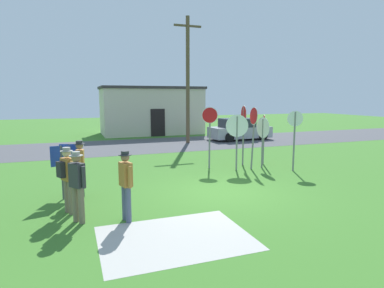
{
  "coord_description": "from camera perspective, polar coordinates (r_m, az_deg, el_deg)",
  "views": [
    {
      "loc": [
        -4.35,
        -9.14,
        3.01
      ],
      "look_at": [
        -0.28,
        1.92,
        1.3
      ],
      "focal_mm": 30.51,
      "sensor_mm": 36.0,
      "label": 1
    }
  ],
  "objects": [
    {
      "name": "parked_car_on_street",
      "position": [
        23.31,
        8.24,
        2.45
      ],
      "size": [
        4.36,
        2.14,
        1.51
      ],
      "color": "#A5A8AD",
      "rests_on": "ground"
    },
    {
      "name": "person_in_blue",
      "position": [
        8.05,
        -11.48,
        -6.49
      ],
      "size": [
        0.32,
        0.56,
        1.74
      ],
      "color": "#4C5670",
      "rests_on": "ground"
    },
    {
      "name": "stop_sign_far_back",
      "position": [
        13.71,
        3.11,
        2.93
      ],
      "size": [
        0.61,
        0.39,
        2.59
      ],
      "color": "slate",
      "rests_on": "ground"
    },
    {
      "name": "person_holding_notes",
      "position": [
        10.22,
        -18.93,
        -3.63
      ],
      "size": [
        0.31,
        0.57,
        1.74
      ],
      "color": "#2D2D33",
      "rests_on": "ground"
    },
    {
      "name": "ground_plane",
      "position": [
        10.56,
        5.07,
        -8.34
      ],
      "size": [
        80.0,
        80.0,
        0.0
      ],
      "primitive_type": "plane",
      "color": "#3D7528"
    },
    {
      "name": "stop_sign_leaning_right",
      "position": [
        13.41,
        7.86,
        2.1
      ],
      "size": [
        0.84,
        0.38,
        2.3
      ],
      "color": "slate",
      "rests_on": "ground"
    },
    {
      "name": "info_panel_middle",
      "position": [
        10.25,
        -21.83,
        -3.05
      ],
      "size": [
        0.59,
        0.15,
        1.61
      ],
      "color": "#4C4C51",
      "rests_on": "ground"
    },
    {
      "name": "stop_sign_tallest",
      "position": [
        13.71,
        10.68,
        2.9
      ],
      "size": [
        0.19,
        0.73,
        2.6
      ],
      "color": "slate",
      "rests_on": "ground"
    },
    {
      "name": "stop_sign_low_front",
      "position": [
        13.79,
        17.49,
        2.11
      ],
      "size": [
        0.56,
        0.29,
        2.45
      ],
      "color": "slate",
      "rests_on": "ground"
    },
    {
      "name": "stop_sign_nearest",
      "position": [
        14.89,
        12.44,
        2.16
      ],
      "size": [
        0.26,
        0.57,
        2.22
      ],
      "color": "slate",
      "rests_on": "ground"
    },
    {
      "name": "concrete_path",
      "position": [
        7.32,
        -2.98,
        -16.02
      ],
      "size": [
        3.2,
        2.4,
        0.01
      ],
      "primitive_type": "cube",
      "color": "#ADAAA3",
      "rests_on": "ground"
    },
    {
      "name": "utility_pole",
      "position": [
        21.34,
        -0.75,
        11.43
      ],
      "size": [
        1.8,
        0.24,
        8.02
      ],
      "color": "brown",
      "rests_on": "ground"
    },
    {
      "name": "stop_sign_leaning_left",
      "position": [
        14.09,
        12.27,
        1.85
      ],
      "size": [
        0.08,
        0.87,
        2.16
      ],
      "color": "slate",
      "rests_on": "ground"
    },
    {
      "name": "person_near_signs",
      "position": [
        8.99,
        -21.0,
        -5.16
      ],
      "size": [
        0.45,
        0.52,
        1.74
      ],
      "color": "#7A6B56",
      "rests_on": "ground"
    },
    {
      "name": "person_with_sunhat",
      "position": [
        8.27,
        -19.41,
        -6.41
      ],
      "size": [
        0.39,
        0.47,
        1.74
      ],
      "color": "#7A6B56",
      "rests_on": "ground"
    },
    {
      "name": "info_panel_leftmost",
      "position": [
        10.75,
        -20.57,
        -2.61
      ],
      "size": [
        0.58,
        0.21,
        1.57
      ],
      "color": "#4C4C51",
      "rests_on": "ground"
    },
    {
      "name": "building_background",
      "position": [
        27.08,
        -7.11,
        5.88
      ],
      "size": [
        8.09,
        4.31,
        3.82
      ],
      "color": "beige",
      "rests_on": "ground"
    },
    {
      "name": "street_asphalt",
      "position": [
        20.64,
        -7.84,
        -0.2
      ],
      "size": [
        60.0,
        6.4,
        0.01
      ],
      "primitive_type": "cube",
      "color": "#4C4C51",
      "rests_on": "ground"
    },
    {
      "name": "stop_sign_rear_left",
      "position": [
        14.43,
        8.98,
        3.46
      ],
      "size": [
        0.21,
        0.8,
        2.65
      ],
      "color": "slate",
      "rests_on": "ground"
    }
  ]
}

